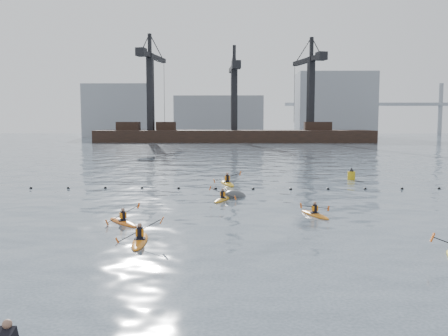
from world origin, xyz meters
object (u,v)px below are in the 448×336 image
(kayaker_0, at_px, (140,240))
(kayaker_3, at_px, (223,199))
(kayaker_2, at_px, (123,222))
(kayaker_5, at_px, (227,183))
(mooring_buoy, at_px, (235,197))
(kayaker_4, at_px, (315,214))
(nav_buoy, at_px, (351,175))

(kayaker_0, bearing_deg, kayaker_3, 69.33)
(kayaker_2, relative_size, kayaker_5, 0.71)
(mooring_buoy, bearing_deg, kayaker_4, -55.62)
(kayaker_4, distance_m, kayaker_5, 14.53)
(kayaker_3, height_order, mooring_buoy, kayaker_3)
(nav_buoy, bearing_deg, mooring_buoy, -136.41)
(kayaker_3, distance_m, mooring_buoy, 1.63)
(kayaker_2, bearing_deg, mooring_buoy, 16.13)
(kayaker_4, bearing_deg, kayaker_0, 13.54)
(kayaker_3, distance_m, nav_buoy, 16.74)
(kayaker_0, xyz_separation_m, mooring_buoy, (4.40, 12.93, -0.10))
(kayaker_4, bearing_deg, kayaker_5, -90.52)
(kayaker_5, bearing_deg, mooring_buoy, -99.59)
(mooring_buoy, bearing_deg, kayaker_2, -124.22)
(kayaker_0, relative_size, kayaker_5, 0.85)
(kayaker_2, distance_m, nav_buoy, 25.81)
(kayaker_2, bearing_deg, kayaker_3, 15.84)
(nav_buoy, bearing_deg, kayaker_2, -131.34)
(mooring_buoy, bearing_deg, kayaker_5, 95.15)
(kayaker_4, height_order, mooring_buoy, kayaker_4)
(kayaker_3, relative_size, kayaker_5, 0.79)
(kayaker_2, xyz_separation_m, mooring_buoy, (6.07, 8.93, -0.09))
(kayaker_0, distance_m, kayaker_4, 10.94)
(kayaker_5, bearing_deg, kayaker_3, -106.49)
(kayaker_0, xyz_separation_m, kayaker_3, (3.53, 11.56, -0.01))
(kayaker_0, height_order, kayaker_4, kayaker_0)
(nav_buoy, bearing_deg, kayaker_3, -135.08)
(kayaker_2, distance_m, kayaker_3, 9.17)
(kayaker_2, relative_size, kayaker_4, 0.91)
(kayaker_5, distance_m, mooring_buoy, 6.94)
(kayaker_0, height_order, kayaker_2, kayaker_0)
(kayaker_4, bearing_deg, mooring_buoy, -77.03)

